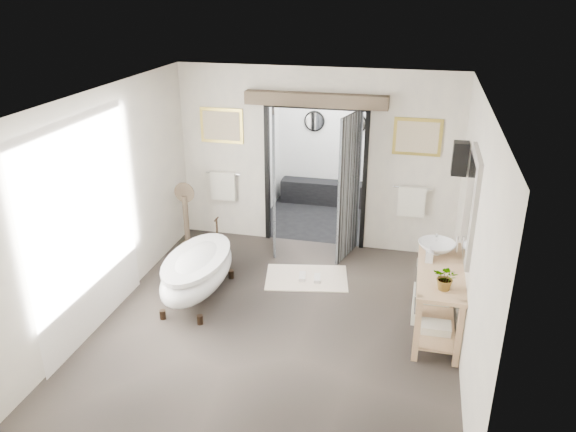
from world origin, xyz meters
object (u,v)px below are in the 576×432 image
object	(u,v)px
rug	(307,278)
basin	(437,248)
clawfoot_tub	(198,270)
vanity	(436,293)

from	to	relation	value
rug	basin	size ratio (longest dim) A/B	2.52
rug	clawfoot_tub	bearing A→B (deg)	-147.08
vanity	rug	size ratio (longest dim) A/B	1.33
clawfoot_tub	basin	xyz separation A→B (m)	(3.13, 0.38, 0.51)
basin	vanity	bearing A→B (deg)	-64.89
rug	basin	xyz separation A→B (m)	(1.78, -0.49, 0.92)
vanity	rug	distance (m)	2.08
clawfoot_tub	rug	distance (m)	1.66
vanity	rug	bearing A→B (deg)	153.98
vanity	clawfoot_tub	bearing A→B (deg)	179.76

